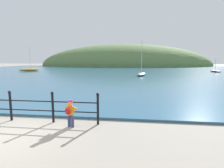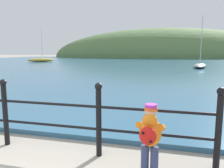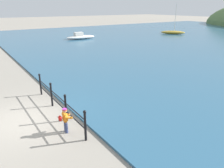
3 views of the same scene
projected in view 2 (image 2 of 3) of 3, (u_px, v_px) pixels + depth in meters
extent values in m
cube|color=#2D5B7A|center=(153.00, 63.00, 33.07)|extent=(80.00, 60.00, 0.10)
ellipsoid|color=#567542|center=(161.00, 57.00, 64.79)|extent=(65.86, 36.22, 16.78)
cylinder|color=black|center=(5.00, 115.00, 3.93)|extent=(0.09, 0.09, 1.10)
sphere|color=black|center=(3.00, 83.00, 3.84)|extent=(0.12, 0.12, 0.12)
cylinder|color=black|center=(99.00, 123.00, 3.50)|extent=(0.09, 0.09, 1.10)
sphere|color=black|center=(98.00, 87.00, 3.41)|extent=(0.12, 0.12, 0.12)
cylinder|color=black|center=(218.00, 133.00, 3.07)|extent=(0.09, 0.09, 1.10)
sphere|color=black|center=(221.00, 92.00, 2.98)|extent=(0.12, 0.12, 0.12)
cylinder|color=black|center=(49.00, 104.00, 3.68)|extent=(5.30, 0.04, 0.04)
cylinder|color=black|center=(50.00, 125.00, 3.73)|extent=(5.30, 0.04, 0.04)
cylinder|color=navy|center=(145.00, 160.00, 3.01)|extent=(0.11, 0.11, 0.42)
cylinder|color=navy|center=(154.00, 162.00, 2.96)|extent=(0.11, 0.11, 0.42)
ellipsoid|color=orange|center=(150.00, 132.00, 2.93)|extent=(0.32, 0.25, 0.40)
ellipsoid|color=orange|center=(150.00, 120.00, 2.84)|extent=(0.21, 0.14, 0.18)
cylinder|color=orange|center=(141.00, 125.00, 3.05)|extent=(0.12, 0.32, 0.19)
cylinder|color=orange|center=(162.00, 128.00, 2.96)|extent=(0.12, 0.32, 0.19)
sphere|color=tan|center=(151.00, 111.00, 2.88)|extent=(0.17, 0.17, 0.17)
cylinder|color=#E5511E|center=(151.00, 109.00, 2.88)|extent=(0.17, 0.17, 0.04)
cylinder|color=#B233AD|center=(151.00, 106.00, 2.87)|extent=(0.16, 0.16, 0.04)
ellipsoid|color=red|center=(148.00, 136.00, 2.74)|extent=(0.23, 0.15, 0.24)
sphere|color=black|center=(143.00, 133.00, 2.69)|extent=(0.04, 0.04, 0.04)
sphere|color=black|center=(151.00, 142.00, 2.67)|extent=(0.04, 0.04, 0.04)
ellipsoid|color=gold|center=(41.00, 60.00, 34.29)|extent=(3.84, 3.61, 0.55)
cylinder|color=beige|center=(42.00, 44.00, 34.02)|extent=(0.07, 0.07, 4.49)
ellipsoid|color=gray|center=(200.00, 66.00, 21.80)|extent=(1.83, 4.34, 0.40)
cylinder|color=beige|center=(201.00, 40.00, 21.24)|extent=(0.07, 0.07, 4.64)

